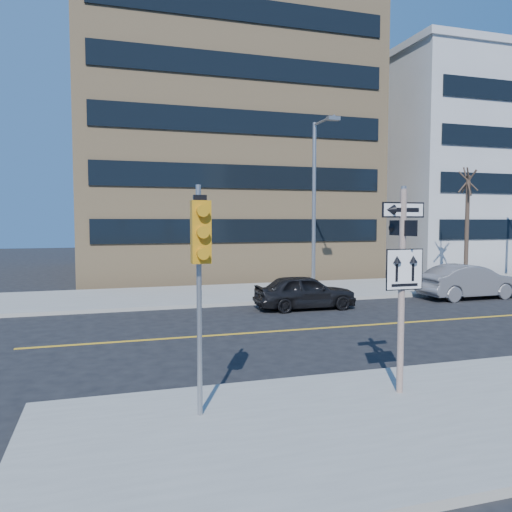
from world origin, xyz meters
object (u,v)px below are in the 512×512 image
object	(u,v)px
street_tree_west	(468,184)
traffic_signal	(201,251)
sign_pole	(402,277)
parked_car_b	(469,282)
streetlight_a	(316,195)
parked_car_a	(305,292)

from	to	relation	value
street_tree_west	traffic_signal	bearing A→B (deg)	-140.61
sign_pole	parked_car_b	distance (m)	14.77
traffic_signal	streetlight_a	world-z (taller)	streetlight_a
traffic_signal	parked_car_a	world-z (taller)	traffic_signal
streetlight_a	parked_car_b	bearing A→B (deg)	-24.31
street_tree_west	parked_car_b	bearing A→B (deg)	-127.80
parked_car_a	parked_car_b	distance (m)	8.22
parked_car_a	street_tree_west	size ratio (longest dim) A/B	0.64
traffic_signal	parked_car_b	xyz separation A→B (m)	(14.35, 10.55, -2.25)
sign_pole	streetlight_a	bearing A→B (deg)	73.23
sign_pole	parked_car_b	world-z (taller)	sign_pole
parked_car_b	streetlight_a	size ratio (longest dim) A/B	0.59
traffic_signal	parked_car_b	world-z (taller)	traffic_signal
sign_pole	streetlight_a	size ratio (longest dim) A/B	0.51
streetlight_a	sign_pole	bearing A→B (deg)	-106.77
traffic_signal	streetlight_a	size ratio (longest dim) A/B	0.50
sign_pole	streetlight_a	xyz separation A→B (m)	(4.00, 13.27, 2.32)
sign_pole	parked_car_a	xyz separation A→B (m)	(2.14, 10.06, -1.74)
traffic_signal	parked_car_a	bearing A→B (deg)	58.99
traffic_signal	street_tree_west	bearing A→B (deg)	39.39
sign_pole	traffic_signal	xyz separation A→B (m)	(-4.00, -0.15, 0.59)
traffic_signal	parked_car_a	size ratio (longest dim) A/B	0.98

